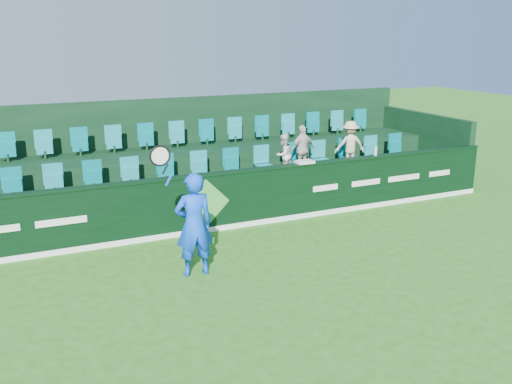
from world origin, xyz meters
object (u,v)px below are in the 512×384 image
spectator_middle (303,149)px  drinks_bottle (376,151)px  spectator_right (350,145)px  spectator_left (283,155)px  tennis_player (194,224)px  towel (305,162)px

spectator_middle → drinks_bottle: spectator_middle is taller
spectator_right → spectator_left: bearing=13.9°
tennis_player → spectator_left: tennis_player is taller
towel → drinks_bottle: size_ratio=1.82×
spectator_left → towel: 1.12m
tennis_player → spectator_middle: 5.30m
tennis_player → spectator_right: (5.59, 3.30, 0.45)m
drinks_bottle → tennis_player: bearing=-158.8°
drinks_bottle → towel: bearing=180.0°
spectator_left → towel: size_ratio=2.50×
spectator_right → drinks_bottle: spectator_right is taller
spectator_middle → spectator_right: 1.47m
spectator_left → spectator_middle: (0.56, 0.00, 0.10)m
spectator_left → drinks_bottle: (2.06, -1.12, 0.13)m
tennis_player → spectator_middle: (4.12, 3.30, 0.45)m
spectator_left → drinks_bottle: 2.35m
tennis_player → spectator_right: bearing=30.6°
spectator_right → towel: spectator_right is taller
drinks_bottle → spectator_middle: bearing=143.2°
spectator_right → spectator_middle: bearing=13.9°
spectator_left → drinks_bottle: bearing=126.8°
spectator_left → spectator_right: 2.03m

